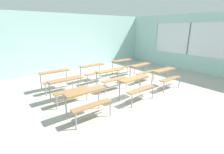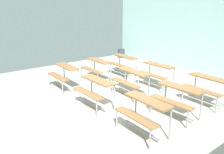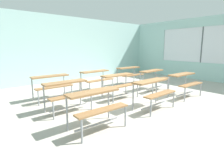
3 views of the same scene
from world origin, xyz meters
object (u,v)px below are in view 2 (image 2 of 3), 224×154
object	(u,v)px
desk_bench_r2c1	(156,70)
trash_bin	(121,53)
desk_bench_r0c0	(64,72)
desk_bench_r1c1	(131,77)
desk_bench_r0c2	(144,109)
desk_bench_r0c1	(94,87)
desk_bench_r2c2	(207,84)
desk_bench_r1c0	(96,65)
desk_bench_r1c2	(177,95)
desk_bench_r2c0	(123,61)

from	to	relation	value
desk_bench_r2c1	trash_bin	distance (m)	4.60
desk_bench_r0c0	desk_bench_r1c1	bearing A→B (deg)	36.31
desk_bench_r0c2	desk_bench_r0c0	bearing A→B (deg)	-177.98
desk_bench_r0c1	desk_bench_r2c2	distance (m)	2.98
desk_bench_r1c0	desk_bench_r2c1	xyz separation A→B (m)	(1.70, 1.19, 0.00)
desk_bench_r1c0	trash_bin	world-z (taller)	desk_bench_r1c0
desk_bench_r0c0	desk_bench_r1c1	size ratio (longest dim) A/B	0.99
desk_bench_r1c0	desk_bench_r1c1	world-z (taller)	same
desk_bench_r1c0	desk_bench_r1c2	world-z (taller)	same
desk_bench_r0c2	desk_bench_r2c0	xyz separation A→B (m)	(-3.43, 2.39, 0.00)
desk_bench_r0c0	desk_bench_r2c1	world-z (taller)	same
desk_bench_r1c2	desk_bench_r2c1	xyz separation A→B (m)	(-1.73, 1.23, 0.00)
desk_bench_r2c1	desk_bench_r0c1	bearing A→B (deg)	-89.47
desk_bench_r0c1	desk_bench_r2c0	distance (m)	2.99
desk_bench_r0c0	desk_bench_r0c2	world-z (taller)	same
desk_bench_r0c0	desk_bench_r2c1	distance (m)	2.97
desk_bench_r1c0	trash_bin	size ratio (longest dim) A/B	2.65
desk_bench_r1c0	desk_bench_r2c2	xyz separation A→B (m)	(3.44, 1.21, 0.00)
desk_bench_r1c2	desk_bench_r2c0	bearing A→B (deg)	157.13
desk_bench_r1c0	desk_bench_r1c1	xyz separation A→B (m)	(1.76, 0.01, 0.00)
desk_bench_r1c1	desk_bench_r2c0	size ratio (longest dim) A/B	1.01
desk_bench_r1c1	desk_bench_r2c2	xyz separation A→B (m)	(1.68, 1.19, 0.00)
desk_bench_r0c0	desk_bench_r0c1	bearing A→B (deg)	0.10
desk_bench_r2c1	desk_bench_r1c2	bearing A→B (deg)	-36.88
desk_bench_r1c1	desk_bench_r0c0	bearing A→B (deg)	-142.45
desk_bench_r2c2	desk_bench_r1c1	bearing A→B (deg)	-143.15
trash_bin	desk_bench_r0c2	bearing A→B (deg)	-36.62
trash_bin	desk_bench_r2c2	bearing A→B (deg)	-18.62
desk_bench_r0c2	trash_bin	world-z (taller)	desk_bench_r0c2
desk_bench_r0c2	trash_bin	bearing A→B (deg)	144.73
desk_bench_r0c1	desk_bench_r1c0	distance (m)	2.19
desk_bench_r0c1	desk_bench_r0c2	size ratio (longest dim) A/B	1.00
desk_bench_r0c2	desk_bench_r2c0	bearing A→B (deg)	146.52
desk_bench_r0c2	trash_bin	size ratio (longest dim) A/B	2.67
desk_bench_r1c2	desk_bench_r0c2	bearing A→B (deg)	-90.17
desk_bench_r1c1	desk_bench_r2c0	distance (m)	2.07
desk_bench_r1c1	desk_bench_r2c2	distance (m)	2.06
desk_bench_r0c1	desk_bench_r1c0	world-z (taller)	same
desk_bench_r0c1	desk_bench_r2c1	distance (m)	2.46
desk_bench_r0c1	desk_bench_r1c1	distance (m)	1.28
desk_bench_r1c2	desk_bench_r2c2	xyz separation A→B (m)	(0.01, 1.25, 0.00)
desk_bench_r0c2	desk_bench_r1c0	bearing A→B (deg)	162.18
desk_bench_r0c0	desk_bench_r0c1	size ratio (longest dim) A/B	0.99
desk_bench_r1c1	desk_bench_r2c1	size ratio (longest dim) A/B	1.00
desk_bench_r1c0	desk_bench_r2c1	distance (m)	2.07
desk_bench_r1c1	trash_bin	bearing A→B (deg)	144.72
desk_bench_r0c0	desk_bench_r2c0	bearing A→B (deg)	89.37
desk_bench_r1c0	desk_bench_r2c2	distance (m)	3.65
desk_bench_r0c2	desk_bench_r2c1	size ratio (longest dim) A/B	1.00
desk_bench_r1c0	desk_bench_r2c0	world-z (taller)	same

